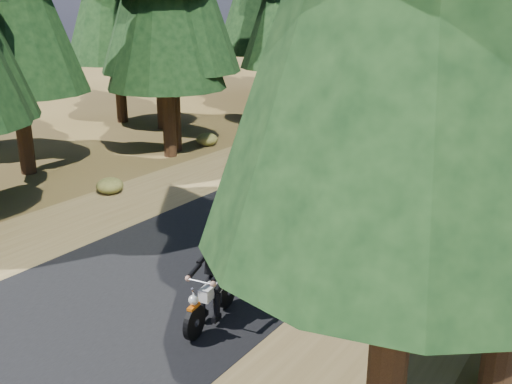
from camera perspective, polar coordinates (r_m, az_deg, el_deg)
ground at (r=14.04m, az=-3.45°, el=-5.86°), size 120.00×120.00×0.00m
road at (r=17.99m, az=6.25°, el=-0.42°), size 6.00×100.00×0.01m
shoulder_l at (r=20.42m, az=-5.21°, el=1.88°), size 3.20×100.00×0.01m
shoulder_r at (r=16.50m, az=20.50°, el=-3.27°), size 3.20×100.00×0.01m
understory_shrubs at (r=19.16m, az=8.09°, el=1.47°), size 15.14×30.87×0.58m
rider_lead at (r=10.82m, az=-4.52°, el=-10.20°), size 0.89×2.00×1.72m
rider_follow at (r=18.57m, az=0.28°, el=2.03°), size 1.01×1.89×1.62m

